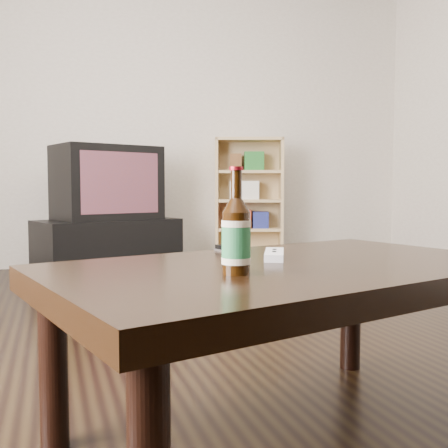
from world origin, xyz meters
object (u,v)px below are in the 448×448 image
object	(u,v)px
beer_bottle	(236,237)
bookshelf	(248,198)
phone	(232,249)
remote	(274,255)
tv	(107,183)
coffee_table	(289,286)
tv_stand	(108,246)

from	to	relation	value
beer_bottle	bookshelf	bearing A→B (deg)	68.59
phone	remote	distance (m)	0.19
phone	remote	bearing A→B (deg)	-84.99
bookshelf	phone	bearing A→B (deg)	-92.53
tv	coffee_table	world-z (taller)	tv
coffee_table	beer_bottle	xyz separation A→B (m)	(-0.20, -0.12, 0.15)
tv_stand	tv	distance (m)	0.50
coffee_table	bookshelf	bearing A→B (deg)	70.92
tv	coffee_table	size ratio (longest dim) A/B	0.62
tv_stand	phone	world-z (taller)	phone
phone	remote	world-z (taller)	remote
coffee_table	remote	xyz separation A→B (m)	(0.00, 0.10, 0.07)
tv	beer_bottle	distance (m)	3.07
tv_stand	beer_bottle	world-z (taller)	beer_bottle
bookshelf	remote	world-z (taller)	bookshelf
beer_bottle	phone	xyz separation A→B (m)	(0.13, 0.40, -0.08)
tv	remote	xyz separation A→B (m)	(0.18, -2.84, -0.23)
tv	beer_bottle	size ratio (longest dim) A/B	3.52
coffee_table	remote	world-z (taller)	remote
tv	phone	bearing A→B (deg)	-106.88
coffee_table	phone	xyz separation A→B (m)	(-0.06, 0.28, 0.07)
beer_bottle	phone	bearing A→B (deg)	72.06
phone	remote	xyz separation A→B (m)	(0.07, -0.18, 0.00)
tv_stand	beer_bottle	size ratio (longest dim) A/B	4.26
beer_bottle	remote	distance (m)	0.31
tv_stand	remote	size ratio (longest dim) A/B	5.57
tv_stand	coffee_table	bearing A→B (deg)	-105.86
tv_stand	bookshelf	world-z (taller)	bookshelf
bookshelf	remote	xyz separation A→B (m)	(-1.10, -3.09, -0.10)
beer_bottle	tv	bearing A→B (deg)	89.74
tv_stand	tv	world-z (taller)	tv
coffee_table	remote	size ratio (longest dim) A/B	7.40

